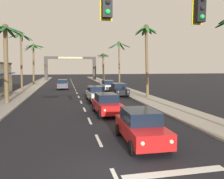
% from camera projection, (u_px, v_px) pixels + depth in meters
% --- Properties ---
extents(ground_plane, '(220.00, 220.00, 0.00)m').
position_uv_depth(ground_plane, '(113.00, 171.00, 8.15)').
color(ground_plane, black).
extents(sidewalk_right, '(3.20, 110.00, 0.14)m').
position_uv_depth(sidewalk_right, '(138.00, 95.00, 29.22)').
color(sidewalk_right, '#9E998E').
rests_on(sidewalk_right, ground).
extents(sidewalk_left, '(3.20, 110.00, 0.14)m').
position_uv_depth(sidewalk_left, '(12.00, 99.00, 25.99)').
color(sidewalk_left, '#9E998E').
rests_on(sidewalk_left, ground).
extents(lane_markings, '(4.28, 88.09, 0.01)m').
position_uv_depth(lane_markings, '(83.00, 98.00, 27.44)').
color(lane_markings, silver).
rests_on(lane_markings, ground).
extents(traffic_signal_mast, '(10.22, 0.41, 7.15)m').
position_uv_depth(traffic_signal_mast, '(204.00, 30.00, 7.97)').
color(traffic_signal_mast, '#2D2D33').
rests_on(traffic_signal_mast, ground).
extents(sedan_lead_at_stop_bar, '(2.05, 4.49, 1.68)m').
position_uv_depth(sedan_lead_at_stop_bar, '(141.00, 126.00, 11.14)').
color(sedan_lead_at_stop_bar, red).
rests_on(sedan_lead_at_stop_bar, ground).
extents(sedan_third_in_queue, '(2.06, 4.49, 1.68)m').
position_uv_depth(sedan_third_in_queue, '(107.00, 104.00, 17.92)').
color(sedan_third_in_queue, red).
rests_on(sedan_third_in_queue, ground).
extents(sedan_fifth_in_queue, '(2.11, 4.51, 1.68)m').
position_uv_depth(sedan_fifth_in_queue, '(96.00, 94.00, 24.82)').
color(sedan_fifth_in_queue, silver).
rests_on(sedan_fifth_in_queue, ground).
extents(sedan_oncoming_far, '(1.99, 4.47, 1.68)m').
position_uv_depth(sedan_oncoming_far, '(63.00, 84.00, 38.20)').
color(sedan_oncoming_far, '#4C515B').
rests_on(sedan_oncoming_far, ground).
extents(sedan_parked_nearest_kerb, '(1.96, 4.46, 1.68)m').
position_uv_depth(sedan_parked_nearest_kerb, '(108.00, 85.00, 35.64)').
color(sedan_parked_nearest_kerb, silver).
rests_on(sedan_parked_nearest_kerb, ground).
extents(sedan_parked_mid_kerb, '(1.98, 4.46, 1.68)m').
position_uv_depth(sedan_parked_mid_kerb, '(119.00, 89.00, 29.37)').
color(sedan_parked_mid_kerb, black).
rests_on(sedan_parked_mid_kerb, ground).
extents(palm_left_second, '(3.67, 3.57, 8.13)m').
position_uv_depth(palm_left_second, '(6.00, 50.00, 22.24)').
color(palm_left_second, brown).
rests_on(palm_left_second, ground).
extents(palm_left_third, '(3.83, 3.75, 9.36)m').
position_uv_depth(palm_left_third, '(21.00, 48.00, 34.62)').
color(palm_left_third, brown).
rests_on(palm_left_third, ground).
extents(palm_left_farthest, '(4.42, 4.30, 8.85)m').
position_uv_depth(palm_left_farthest, '(33.00, 55.00, 47.43)').
color(palm_left_farthest, brown).
rests_on(palm_left_farthest, ground).
extents(palm_right_second, '(3.08, 3.02, 8.90)m').
position_uv_depth(palm_right_second, '(146.00, 47.00, 26.56)').
color(palm_right_second, brown).
rests_on(palm_right_second, ground).
extents(palm_right_third, '(4.28, 4.57, 8.50)m').
position_uv_depth(palm_right_third, '(119.00, 52.00, 40.38)').
color(palm_right_third, brown).
rests_on(palm_right_third, ground).
extents(palm_right_farthest, '(3.20, 2.97, 7.23)m').
position_uv_depth(palm_right_farthest, '(103.00, 63.00, 54.19)').
color(palm_right_farthest, brown).
rests_on(palm_right_farthest, ground).
extents(town_gateway_arch, '(14.68, 0.90, 6.82)m').
position_uv_depth(town_gateway_arch, '(71.00, 65.00, 63.60)').
color(town_gateway_arch, '#423D38').
rests_on(town_gateway_arch, ground).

